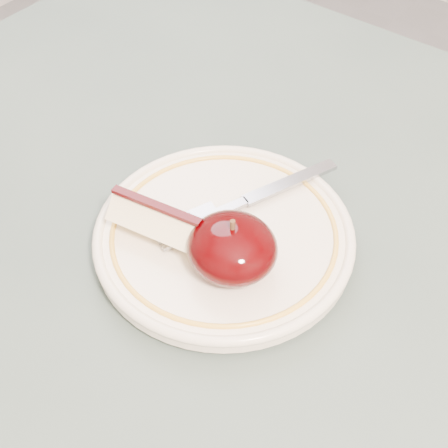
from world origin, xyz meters
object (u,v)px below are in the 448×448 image
Objects in this scene: plate at (224,235)px; fork at (244,202)px; apple_half at (232,248)px; table at (191,348)px.

fork is at bearing 97.95° from plate.
apple_half reaches higher than plate.
plate is 0.04m from fork.
apple_half is at bearing -42.17° from plate.
fork reaches higher than table.
apple_half is at bearing 54.31° from table.
fork reaches higher than plate.
plate is at bearing 94.95° from table.
table is at bearing -125.69° from apple_half.
table is 0.14m from fork.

